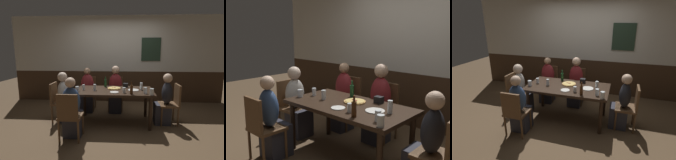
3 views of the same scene
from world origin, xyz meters
The scene contains 26 objects.
ground_plane centered at (0.00, 0.00, 0.00)m, with size 12.00×12.00×0.00m, color brown.
wall_back centered at (0.01, 1.65, 1.30)m, with size 6.40×0.13×2.60m.
dining_table centered at (0.00, 0.00, 0.66)m, with size 1.68×0.88×0.74m.
chair_mid_far centered at (0.00, 0.86, 0.50)m, with size 0.40×0.40×0.88m.
chair_left_near centered at (-0.74, -0.86, 0.50)m, with size 0.40×0.40×0.88m.
chair_head_east centered at (1.26, 0.00, 0.50)m, with size 0.40×0.40×0.88m.
chair_left_far centered at (-0.74, 0.86, 0.50)m, with size 0.40×0.40×0.88m.
chair_head_west centered at (-1.26, 0.00, 0.50)m, with size 0.40×0.40×0.88m.
person_mid_far centered at (0.00, 0.70, 0.51)m, with size 0.34×0.37×1.20m.
person_left_near centered at (-0.74, -0.69, 0.47)m, with size 0.34×0.37×1.13m.
person_head_east centered at (1.09, 0.00, 0.47)m, with size 0.37×0.34×1.11m.
person_left_far centered at (-0.74, 0.69, 0.48)m, with size 0.34×0.37×1.15m.
person_head_west centered at (-1.10, 0.00, 0.48)m, with size 0.37×0.34×1.12m.
pizza centered at (-0.01, 0.13, 0.75)m, with size 0.30×0.30×0.03m.
tumbler_water centered at (0.75, -0.38, 0.80)m, with size 0.08×0.08×0.13m.
pint_glass_pale centered at (0.59, 0.06, 0.81)m, with size 0.06×0.06×0.16m.
highball_clear centered at (-0.42, -0.05, 0.80)m, with size 0.06×0.06×0.13m.
beer_glass_tall centered at (0.22, -0.23, 0.79)m, with size 0.06×0.06×0.11m.
beer_glass_half centered at (0.64, -0.26, 0.79)m, with size 0.07×0.07×0.12m.
pint_glass_amber centered at (-0.68, 0.00, 0.79)m, with size 0.06×0.06×0.11m.
tumbler_short centered at (-0.77, -0.19, 0.79)m, with size 0.08×0.08×0.11m.
beer_bottle_green centered at (-0.22, 0.33, 0.83)m, with size 0.06×0.06×0.24m.
beer_bottle_brown centered at (0.36, -0.33, 0.84)m, with size 0.06×0.06×0.25m.
plate_white_large centered at (0.42, 0.00, 0.75)m, with size 0.23×0.23×0.01m, color white.
plate_white_small centered at (0.01, -0.22, 0.75)m, with size 0.18×0.18×0.01m, color white.
condiment_caddy centered at (0.25, 0.32, 0.79)m, with size 0.11×0.09×0.09m, color black.
Camera 3 is at (0.99, -3.40, 2.12)m, focal length 29.44 mm.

